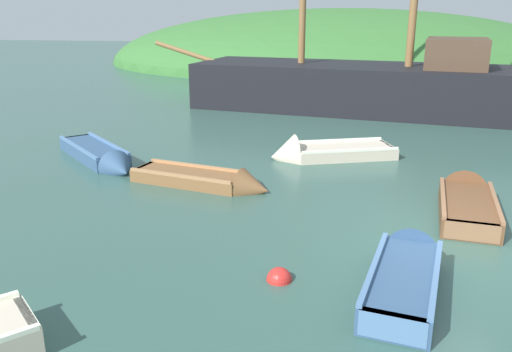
# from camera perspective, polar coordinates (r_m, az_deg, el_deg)

# --- Properties ---
(ground_plane) EXTENTS (120.00, 120.00, 0.00)m
(ground_plane) POSITION_cam_1_polar(r_m,az_deg,el_deg) (9.85, 19.95, -7.30)
(ground_plane) COLOR #33564C
(shore_hill) EXTENTS (36.42, 27.69, 8.25)m
(shore_hill) POSITION_cam_1_polar(r_m,az_deg,el_deg) (43.36, 9.17, 12.08)
(shore_hill) COLOR #387033
(shore_hill) RESTS_ON ground
(sailing_ship) EXTENTS (16.02, 6.53, 13.16)m
(sailing_ship) POSITION_cam_1_polar(r_m,az_deg,el_deg) (22.30, 11.23, 8.83)
(sailing_ship) COLOR black
(sailing_ship) RESTS_ON ground
(rowboat_portside) EXTENTS (3.54, 1.75, 0.91)m
(rowboat_portside) POSITION_cam_1_polar(r_m,az_deg,el_deg) (12.42, -5.06, -0.71)
(rowboat_portside) COLOR brown
(rowboat_portside) RESTS_ON ground
(rowboat_outer_left) EXTENTS (1.53, 3.17, 0.89)m
(rowboat_outer_left) POSITION_cam_1_polar(r_m,az_deg,el_deg) (8.39, 15.93, -10.28)
(rowboat_outer_left) COLOR #335175
(rowboat_outer_left) RESTS_ON ground
(rowboat_center) EXTENTS (3.68, 2.30, 1.20)m
(rowboat_center) POSITION_cam_1_polar(r_m,az_deg,el_deg) (14.86, 7.05, 2.33)
(rowboat_center) COLOR beige
(rowboat_center) RESTS_ON ground
(rowboat_near_dock) EXTENTS (3.38, 3.37, 0.89)m
(rowboat_near_dock) POSITION_cam_1_polar(r_m,az_deg,el_deg) (14.94, -16.48, 1.90)
(rowboat_near_dock) COLOR #335175
(rowboat_near_dock) RESTS_ON ground
(rowboat_outer_right) EXTENTS (1.48, 3.23, 1.00)m
(rowboat_outer_right) POSITION_cam_1_polar(r_m,az_deg,el_deg) (11.76, 21.80, -2.79)
(rowboat_outer_right) COLOR brown
(rowboat_outer_right) RESTS_ON ground
(buoy_red) EXTENTS (0.40, 0.40, 0.40)m
(buoy_red) POSITION_cam_1_polar(r_m,az_deg,el_deg) (8.25, 2.53, -11.19)
(buoy_red) COLOR red
(buoy_red) RESTS_ON ground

